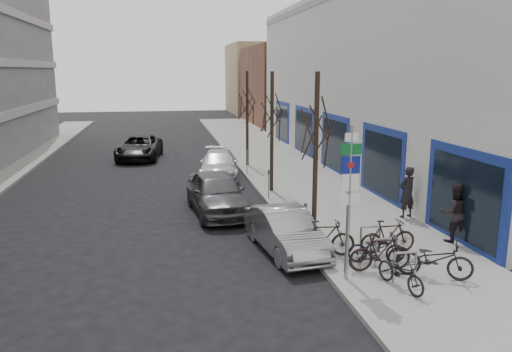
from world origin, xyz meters
name	(u,v)px	position (x,y,z in m)	size (l,w,h in m)	color
ground	(257,291)	(0.00, 0.00, 0.00)	(120.00, 120.00, 0.00)	black
sidewalk_east	(311,190)	(4.50, 10.00, 0.07)	(5.00, 70.00, 0.15)	slate
commercial_building	(482,80)	(17.00, 16.00, 5.00)	(20.00, 32.00, 10.00)	#B7B7B2
brick_building_far	(306,85)	(13.00, 40.00, 4.00)	(12.00, 14.00, 8.00)	brown
tan_building_far	(279,79)	(13.50, 55.00, 4.50)	(13.00, 12.00, 9.00)	#937A5B
highway_sign_pole	(349,193)	(2.40, -0.01, 2.46)	(0.55, 0.10, 4.20)	gray
bike_rack	(386,249)	(3.80, 0.60, 0.66)	(0.66, 2.26, 0.83)	gray
tree_near	(317,116)	(2.60, 3.50, 4.10)	(1.80, 1.80, 5.50)	black
tree_mid	(272,104)	(2.60, 10.00, 4.10)	(1.80, 1.80, 5.50)	black
tree_far	(247,96)	(2.60, 16.50, 4.10)	(1.80, 1.80, 5.50)	black
meter_front	(305,218)	(2.15, 3.00, 0.92)	(0.10, 0.08, 1.27)	gray
meter_mid	(269,182)	(2.15, 8.50, 0.92)	(0.10, 0.08, 1.27)	gray
meter_back	(247,159)	(2.15, 14.00, 0.92)	(0.10, 0.08, 1.27)	gray
bike_near_left	(401,270)	(3.52, -0.85, 0.65)	(0.49, 1.62, 0.99)	black
bike_near_right	(380,252)	(3.49, 0.31, 0.69)	(0.53, 1.77, 1.08)	black
bike_mid_curb	(377,246)	(3.65, 0.90, 0.65)	(0.49, 1.63, 0.99)	black
bike_mid_inner	(324,238)	(2.33, 1.63, 0.72)	(0.55, 1.86, 1.13)	black
bike_far_curb	(434,256)	(4.69, -0.39, 0.75)	(0.60, 1.97, 1.20)	black
bike_far_inner	(388,236)	(4.28, 1.51, 0.68)	(0.52, 1.76, 1.07)	black
parked_car_front	(285,231)	(1.40, 2.59, 0.68)	(1.43, 4.10, 1.35)	#949599
parked_car_mid	(217,193)	(-0.20, 7.32, 0.82)	(1.95, 4.84, 1.65)	#49484D
parked_car_back	(219,165)	(0.65, 13.95, 0.70)	(1.95, 4.79, 1.39)	#B7B8BD
lane_car	(139,147)	(-3.69, 20.67, 0.74)	(2.47, 5.35, 1.49)	black
pedestrian_near	(407,192)	(6.62, 4.91, 1.11)	(0.70, 0.46, 1.93)	black
pedestrian_far	(454,212)	(6.80, 2.12, 1.12)	(0.71, 0.48, 1.94)	black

